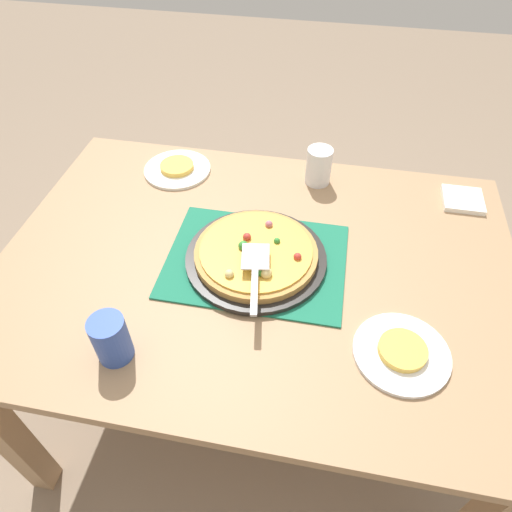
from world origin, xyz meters
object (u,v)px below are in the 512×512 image
Objects in this scene: plate_near_left at (177,169)px; cup_far at (111,339)px; plate_far_right at (401,353)px; served_slice_right at (403,350)px; served_slice_left at (177,166)px; cup_near at (319,166)px; pizza at (256,253)px; napkin_stack at (463,200)px; pizza_pan at (256,258)px; pizza_server at (255,270)px.

plate_near_left is 1.83× the size of cup_far.
plate_far_right is at bearing 10.60° from cup_far.
served_slice_left is at bearing 140.70° from served_slice_right.
plate_far_right is 0.92m from served_slice_left.
served_slice_right is (0.71, -0.58, 0.00)m from served_slice_left.
pizza is at bearing -108.27° from cup_near.
plate_near_left is 1.00× the size of plate_far_right.
pizza_pan is at bearing -147.64° from napkin_stack.
plate_near_left is 0.01m from served_slice_left.
cup_far is (-0.26, -0.34, 0.03)m from pizza.
pizza is 0.41m from cup_near.
cup_near is 1.00× the size of cup_far.
served_slice_left reaches higher than pizza_pan.
pizza_pan is at bearing 99.37° from pizza_server.
served_slice_left is at bearing 132.94° from pizza.
cup_near reaches higher than pizza.
served_slice_left is at bearing -179.48° from napkin_stack.
served_slice_left is at bearing 0.00° from plate_near_left.
pizza_server is (-0.36, 0.13, 0.05)m from served_slice_right.
pizza_pan reaches higher than plate_far_right.
cup_near reaches higher than pizza_server.
cup_near is at bearing 3.35° from served_slice_left.
pizza_pan is 1.73× the size of plate_far_right.
plate_near_left is at bearing 140.70° from plate_far_right.
served_slice_right is 0.92× the size of napkin_stack.
cup_far is at bearing -83.68° from plate_near_left.
pizza_server is (-0.36, 0.13, 0.07)m from plate_far_right.
napkin_stack is at bearing 32.36° from pizza_pan.
pizza_server reaches higher than pizza_pan.
pizza reaches higher than napkin_stack.
plate_near_left and plate_far_right have the same top height.
pizza is 2.75× the size of napkin_stack.
pizza is 2.75× the size of cup_far.
served_slice_left is at bearing 140.70° from plate_far_right.
napkin_stack is at bearing 0.52° from served_slice_left.
pizza is at bearing 149.41° from plate_far_right.
pizza_server is at bearing -140.56° from napkin_stack.
served_slice_left is 0.92m from napkin_stack.
pizza is at bearing -47.06° from served_slice_left.
pizza_pan is at bearing 53.19° from cup_far.
cup_near is at bearing 71.60° from pizza_pan.
pizza_pan is 3.45× the size of served_slice_right.
plate_near_left is 1.83× the size of napkin_stack.
served_slice_right is (0.38, -0.22, -0.02)m from pizza.
served_slice_left is (-0.34, 0.36, -0.02)m from pizza.
pizza_server is 1.95× the size of napkin_stack.
pizza is 0.69m from napkin_stack.
pizza_pan is 0.44m from plate_far_right.
napkin_stack reaches higher than plate_far_right.
served_slice_right is at bearing -19.50° from pizza_server.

